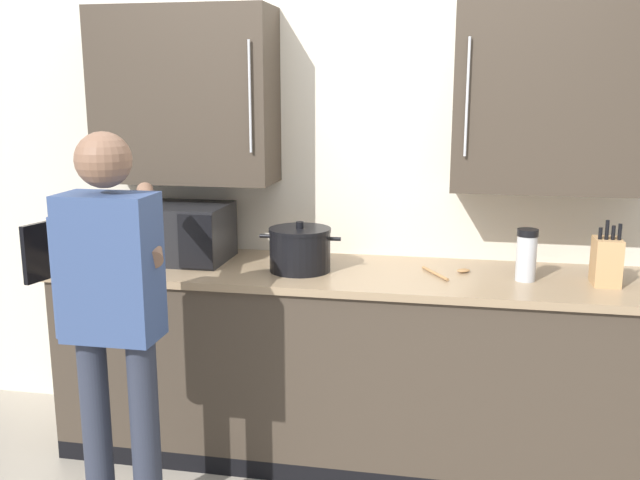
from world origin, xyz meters
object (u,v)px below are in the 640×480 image
wooden_spoon (449,272)px  knife_block (606,261)px  microwave_oven (161,232)px  person_figure (113,307)px  stock_pot (300,249)px  thermos_flask (526,255)px

wooden_spoon → knife_block: knife_block is taller
microwave_oven → knife_block: size_ratio=2.74×
wooden_spoon → microwave_oven: bearing=179.6°
microwave_oven → knife_block: (2.06, -0.06, -0.03)m
knife_block → wooden_spoon: bearing=175.8°
person_figure → stock_pot: bearing=56.4°
knife_block → thermos_flask: bearing=179.9°
wooden_spoon → stock_pot: bearing=-174.2°
knife_block → stock_pot: bearing=-179.1°
microwave_oven → person_figure: (0.19, -0.88, -0.10)m
microwave_oven → wooden_spoon: microwave_oven is taller
stock_pot → person_figure: (-0.53, -0.80, -0.06)m
microwave_oven → stock_pot: microwave_oven is taller
thermos_flask → knife_block: bearing=-0.1°
wooden_spoon → person_figure: (-1.21, -0.87, 0.03)m
person_figure → microwave_oven: bearing=102.1°
stock_pot → wooden_spoon: size_ratio=1.67×
microwave_oven → person_figure: size_ratio=0.49×
stock_pot → knife_block: (1.34, 0.02, 0.00)m
thermos_flask → person_figure: 1.75m
stock_pot → thermos_flask: size_ratio=1.65×
thermos_flask → knife_block: 0.33m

